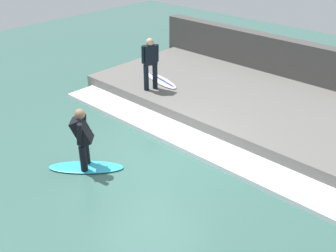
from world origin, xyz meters
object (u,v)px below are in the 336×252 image
object	(u,v)px
surfboard_riding	(86,167)
surfer_waiting_near	(150,61)
surfer_riding	(82,136)
surfboard_waiting_near	(161,80)

from	to	relation	value
surfboard_riding	surfer_waiting_near	world-z (taller)	surfer_waiting_near
surfer_riding	surfer_waiting_near	distance (m)	4.03
surfer_waiting_near	surfboard_waiting_near	world-z (taller)	surfer_waiting_near
surfer_riding	surfer_waiting_near	size ratio (longest dim) A/B	0.91
surfboard_riding	surfer_waiting_near	size ratio (longest dim) A/B	1.02
surfboard_riding	surfer_waiting_near	bearing A→B (deg)	22.42
surfboard_riding	surfboard_waiting_near	size ratio (longest dim) A/B	0.98
surfboard_waiting_near	surfer_waiting_near	bearing A→B (deg)	-163.04
surfer_waiting_near	surfboard_waiting_near	size ratio (longest dim) A/B	0.96
surfer_riding	surfer_waiting_near	xyz separation A→B (m)	(3.70, 1.53, 0.44)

